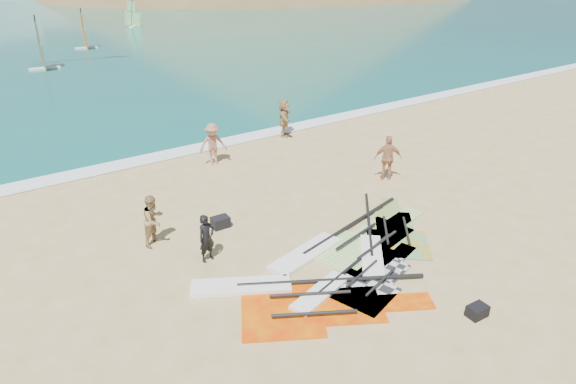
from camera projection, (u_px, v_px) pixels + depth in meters
ground at (403, 255)px, 14.67m from camera, size 300.00×300.00×0.00m
surf_line at (214, 145)px, 23.72m from camera, size 300.00×1.20×0.04m
rig_grey at (352, 283)px, 13.29m from camera, size 4.98×2.68×0.19m
rig_green at (345, 244)px, 15.15m from camera, size 6.51×3.24×0.20m
rig_orange at (384, 239)px, 15.42m from camera, size 4.65×4.45×0.20m
rig_red at (291, 296)px, 12.74m from camera, size 5.79×4.69×0.21m
gear_bag_near at (220, 222)px, 16.16m from camera, size 0.60×0.45×0.37m
gear_bag_far at (477, 311)px, 12.03m from camera, size 0.54×0.40×0.31m
person_wetsuit at (207, 238)px, 14.10m from camera, size 0.60×0.45×1.49m
beachgoer_left at (154, 220)px, 14.94m from camera, size 1.02×0.95×1.66m
beachgoer_mid at (213, 144)px, 21.07m from camera, size 1.34×0.95×1.88m
beachgoer_back at (388, 158)px, 19.51m from camera, size 1.15×1.03×1.88m
beachgoer_right at (284, 118)px, 24.66m from camera, size 1.52×1.78×1.93m
windsurfer_left at (42, 54)px, 40.80m from camera, size 2.53×3.03×4.52m
windsurfer_centre at (85, 37)px, 51.46m from camera, size 2.37×2.81×4.21m
windsurfer_right at (133, 19)px, 70.26m from camera, size 2.03×2.05×4.00m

